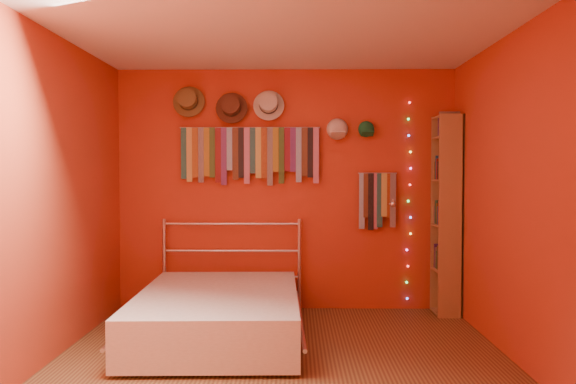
{
  "coord_description": "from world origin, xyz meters",
  "views": [
    {
      "loc": [
        0.1,
        -4.11,
        1.43
      ],
      "look_at": [
        0.03,
        0.9,
        1.26
      ],
      "focal_mm": 35.0,
      "sensor_mm": 36.0,
      "label": 1
    }
  ],
  "objects_px": {
    "bookshelf": "(450,214)",
    "bed": "(219,313)",
    "reading_lamp": "(392,204)",
    "tie_rack": "(249,152)"
  },
  "relations": [
    {
      "from": "tie_rack",
      "to": "reading_lamp",
      "type": "relative_size",
      "value": 5.06
    },
    {
      "from": "tie_rack",
      "to": "bookshelf",
      "type": "height_order",
      "value": "bookshelf"
    },
    {
      "from": "tie_rack",
      "to": "bed",
      "type": "relative_size",
      "value": 0.73
    },
    {
      "from": "tie_rack",
      "to": "bed",
      "type": "xyz_separation_m",
      "value": [
        -0.18,
        -1.03,
        -1.42
      ]
    },
    {
      "from": "reading_lamp",
      "to": "bed",
      "type": "bearing_deg",
      "value": -151.89
    },
    {
      "from": "bed",
      "to": "reading_lamp",
      "type": "bearing_deg",
      "value": 26.53
    },
    {
      "from": "reading_lamp",
      "to": "bookshelf",
      "type": "xyz_separation_m",
      "value": [
        0.58,
        0.0,
        -0.1
      ]
    },
    {
      "from": "reading_lamp",
      "to": "bed",
      "type": "xyz_separation_m",
      "value": [
        -1.63,
        -0.87,
        -0.89
      ]
    },
    {
      "from": "bookshelf",
      "to": "bed",
      "type": "relative_size",
      "value": 1.01
    },
    {
      "from": "reading_lamp",
      "to": "bed",
      "type": "relative_size",
      "value": 0.14
    }
  ]
}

